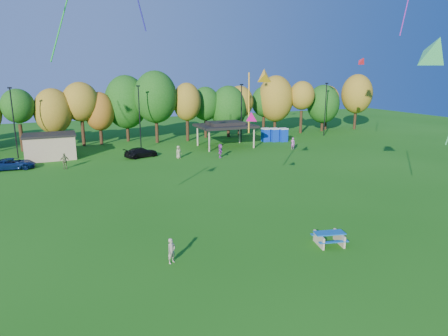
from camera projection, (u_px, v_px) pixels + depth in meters
name	position (u px, v px, depth m)	size (l,w,h in m)	color
ground	(253.00, 283.00, 21.28)	(160.00, 160.00, 0.00)	#19600F
tree_line	(112.00, 106.00, 60.29)	(93.57, 10.55, 11.15)	black
lamp_posts	(140.00, 115.00, 56.73)	(64.50, 0.25, 9.09)	black
utility_building	(50.00, 146.00, 51.21)	(6.30, 4.30, 3.25)	tan
pavilion	(225.00, 125.00, 58.93)	(8.20, 6.20, 3.77)	tan
porta_potties	(274.00, 135.00, 63.90)	(3.75, 2.31, 2.18)	#0D37B2
picnic_table	(329.00, 237.00, 25.95)	(2.27, 2.01, 0.85)	tan
kite_flyer	(171.00, 251.00, 23.40)	(0.56, 0.37, 1.53)	tan
car_c	(13.00, 164.00, 45.87)	(2.16, 4.68, 1.30)	navy
car_d	(141.00, 152.00, 52.29)	(1.81, 4.45, 1.29)	black
far_person_0	(293.00, 143.00, 57.55)	(0.63, 0.41, 1.73)	#C25BB3
far_person_1	(65.00, 161.00, 46.03)	(1.07, 0.45, 1.83)	olive
far_person_2	(178.00, 152.00, 51.67)	(0.81, 0.53, 1.66)	#989969
far_person_3	(220.00, 151.00, 52.07)	(1.65, 0.53, 1.78)	#AA47AB
kite_0	(362.00, 60.00, 53.32)	(1.24, 1.57, 1.47)	red
kite_5	(264.00, 75.00, 30.68)	(1.95, 3.21, 5.44)	#FFA91A
kite_9	(251.00, 115.00, 28.43)	(1.38, 1.49, 1.20)	#FF0E9B
kite_10	(434.00, 49.00, 26.62)	(3.00, 4.83, 7.86)	#43BE63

